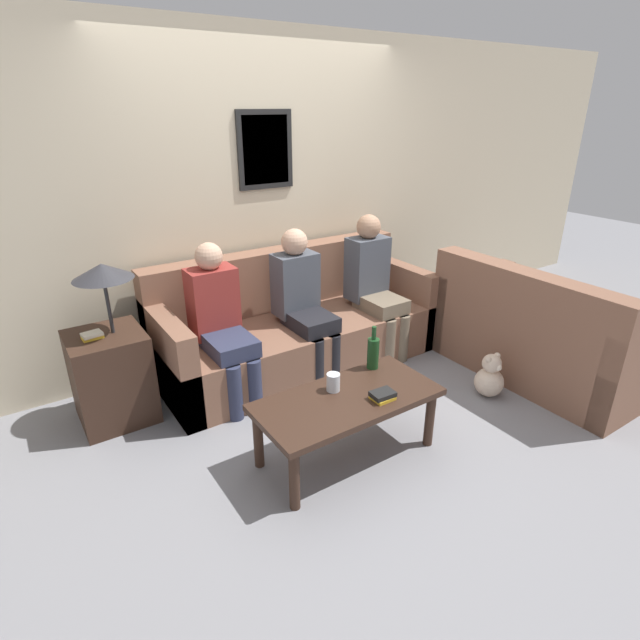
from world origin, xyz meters
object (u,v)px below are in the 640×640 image
at_px(coffee_table, 347,405).
at_px(person_middle, 303,299).
at_px(couch_side, 539,338).
at_px(teddy_bear, 490,378).
at_px(person_right, 374,281).
at_px(wine_bottle, 373,352).
at_px(drinking_glass, 333,382).
at_px(person_left, 221,320).
at_px(couch_main, 296,327).

height_order(coffee_table, person_middle, person_middle).
xyz_separation_m(couch_side, teddy_bear, (-0.58, -0.01, -0.17)).
bearing_deg(teddy_bear, person_right, 102.43).
height_order(wine_bottle, drinking_glass, wine_bottle).
bearing_deg(person_right, person_left, 179.40).
relative_size(person_middle, person_right, 0.97).
bearing_deg(teddy_bear, couch_main, 125.61).
bearing_deg(drinking_glass, person_right, 41.13).
relative_size(person_middle, teddy_bear, 3.38).
xyz_separation_m(couch_main, person_left, (-0.73, -0.17, 0.30)).
height_order(wine_bottle, person_middle, person_middle).
relative_size(person_right, teddy_bear, 3.48).
xyz_separation_m(couch_side, coffee_table, (-1.90, 0.02, 0.05)).
relative_size(couch_side, wine_bottle, 5.38).
height_order(person_right, teddy_bear, person_right).
bearing_deg(person_middle, person_left, -179.13).
bearing_deg(person_left, couch_main, 12.99).
relative_size(coffee_table, person_left, 0.98).
xyz_separation_m(couch_main, person_right, (0.68, -0.18, 0.33)).
xyz_separation_m(coffee_table, teddy_bear, (1.31, -0.03, -0.22)).
height_order(couch_side, drinking_glass, couch_side).
relative_size(couch_side, coffee_table, 1.43).
relative_size(wine_bottle, person_middle, 0.26).
distance_m(couch_main, person_middle, 0.35).
height_order(wine_bottle, person_left, person_left).
bearing_deg(person_left, coffee_table, -72.95).
bearing_deg(person_right, wine_bottle, -129.49).
height_order(couch_main, person_left, person_left).
xyz_separation_m(couch_side, person_right, (-0.83, 1.09, 0.33)).
xyz_separation_m(person_left, teddy_bear, (1.65, -1.12, -0.47)).
bearing_deg(coffee_table, person_right, 44.94).
distance_m(drinking_glass, person_left, 1.03).
height_order(couch_side, coffee_table, couch_side).
xyz_separation_m(coffee_table, person_right, (1.07, 1.07, 0.28)).
relative_size(drinking_glass, person_middle, 0.10).
height_order(wine_bottle, teddy_bear, wine_bottle).
bearing_deg(coffee_table, drinking_glass, 105.20).
distance_m(couch_side, wine_bottle, 1.57).
height_order(coffee_table, person_left, person_left).
bearing_deg(couch_main, person_middle, -99.65).
distance_m(coffee_table, wine_bottle, 0.44).
xyz_separation_m(person_middle, teddy_bear, (0.95, -1.13, -0.48)).
xyz_separation_m(coffee_table, person_middle, (0.37, 1.09, 0.26)).
distance_m(wine_bottle, person_middle, 0.90).
xyz_separation_m(drinking_glass, person_middle, (0.40, 0.99, 0.14)).
bearing_deg(couch_side, person_right, 37.26).
bearing_deg(couch_side, couch_main, 49.83).
relative_size(couch_main, teddy_bear, 6.78).
distance_m(couch_main, wine_bottle, 1.08).
height_order(couch_main, teddy_bear, couch_main).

